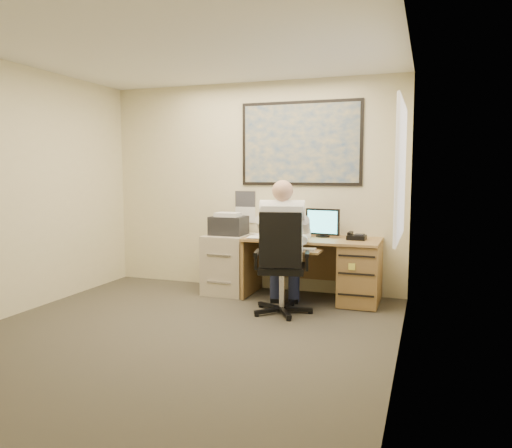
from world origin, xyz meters
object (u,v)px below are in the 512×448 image
(desk, at_px, (340,265))
(person, at_px, (283,247))
(filing_cabinet, at_px, (229,258))
(office_chair, at_px, (280,284))

(desk, distance_m, person, 0.89)
(filing_cabinet, xyz_separation_m, office_chair, (0.90, -0.75, -0.11))
(person, bearing_deg, filing_cabinet, 132.24)
(filing_cabinet, relative_size, office_chair, 0.91)
(desk, relative_size, filing_cabinet, 1.55)
(office_chair, bearing_deg, filing_cabinet, 128.67)
(person, bearing_deg, office_chair, -109.23)
(desk, xyz_separation_m, filing_cabinet, (-1.43, -0.01, 0.00))
(filing_cabinet, bearing_deg, person, -35.98)
(office_chair, height_order, person, person)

